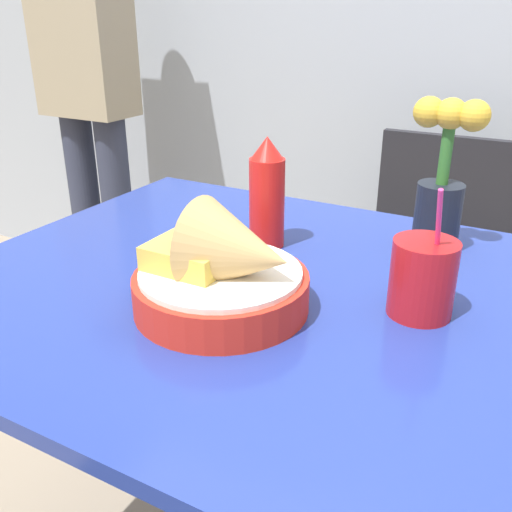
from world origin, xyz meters
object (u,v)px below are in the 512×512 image
drink_cup (422,280)px  chair_far_window (433,258)px  ketchup_bottle (267,194)px  food_basket (226,274)px  flower_vase (442,182)px  person_standing (86,70)px

drink_cup → chair_far_window: bearing=99.3°
ketchup_bottle → drink_cup: (0.32, -0.12, -0.05)m
ketchup_bottle → drink_cup: 0.34m
food_basket → flower_vase: flower_vase is taller
ketchup_bottle → flower_vase: 0.31m
drink_cup → flower_vase: size_ratio=0.73×
food_basket → flower_vase: 0.44m
flower_vase → food_basket: bearing=-119.1°
chair_far_window → drink_cup: 0.85m
chair_far_window → person_standing: (-1.22, -0.04, 0.46)m
flower_vase → person_standing: (-1.31, 0.49, 0.09)m
ketchup_bottle → flower_vase: (0.28, 0.13, 0.03)m
chair_far_window → drink_cup: size_ratio=4.11×
chair_far_window → ketchup_bottle: 0.77m
ketchup_bottle → food_basket: bearing=-75.2°
person_standing → food_basket: bearing=-38.5°
food_basket → drink_cup: (0.25, 0.13, -0.01)m
chair_far_window → person_standing: person_standing is taller
flower_vase → chair_far_window: bearing=99.8°
chair_far_window → flower_vase: size_ratio=3.00×
ketchup_bottle → chair_far_window: bearing=74.0°
food_basket → ketchup_bottle: size_ratio=1.26×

